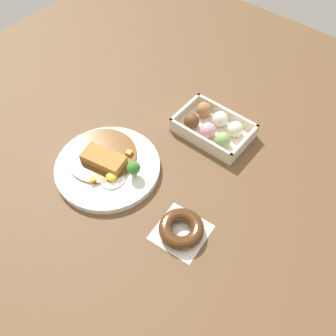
% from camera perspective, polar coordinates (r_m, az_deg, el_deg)
% --- Properties ---
extents(ground_plane, '(1.60, 1.60, 0.00)m').
position_cam_1_polar(ground_plane, '(1.03, -1.31, 1.17)').
color(ground_plane, brown).
extents(curry_plate, '(0.27, 0.27, 0.06)m').
position_cam_1_polar(curry_plate, '(1.01, -8.82, 0.36)').
color(curry_plate, white).
rests_on(curry_plate, ground_plane).
extents(donut_box, '(0.20, 0.13, 0.06)m').
position_cam_1_polar(donut_box, '(1.08, 6.62, 5.92)').
color(donut_box, beige).
rests_on(donut_box, ground_plane).
extents(chocolate_ring_donut, '(0.12, 0.12, 0.03)m').
position_cam_1_polar(chocolate_ring_donut, '(0.89, 1.96, -8.85)').
color(chocolate_ring_donut, white).
rests_on(chocolate_ring_donut, ground_plane).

